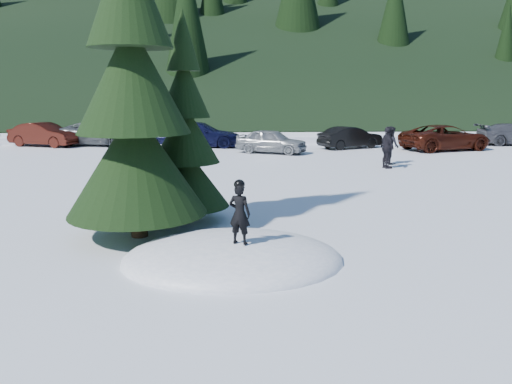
{
  "coord_description": "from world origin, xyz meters",
  "views": [
    {
      "loc": [
        0.06,
        -9.61,
        3.37
      ],
      "look_at": [
        0.53,
        1.51,
        1.1
      ],
      "focal_mm": 35.0,
      "sensor_mm": 36.0,
      "label": 1
    }
  ],
  "objects_px": {
    "car_3": "(199,134)",
    "car_4": "(271,141)",
    "car_1": "(45,135)",
    "car_2": "(101,133)",
    "spruce_tall": "(133,93)",
    "child_skier": "(240,214)",
    "spruce_short": "(185,141)",
    "adult_1": "(387,148)",
    "car_5": "(350,138)",
    "car_6": "(446,137)",
    "adult_0": "(391,145)"
  },
  "relations": [
    {
      "from": "car_3",
      "to": "car_4",
      "type": "relative_size",
      "value": 1.33
    },
    {
      "from": "car_1",
      "to": "car_2",
      "type": "relative_size",
      "value": 0.82
    },
    {
      "from": "spruce_tall",
      "to": "child_skier",
      "type": "distance_m",
      "value": 3.92
    },
    {
      "from": "car_1",
      "to": "car_4",
      "type": "bearing_deg",
      "value": -85.98
    },
    {
      "from": "spruce_short",
      "to": "car_3",
      "type": "height_order",
      "value": "spruce_short"
    },
    {
      "from": "spruce_tall",
      "to": "adult_1",
      "type": "distance_m",
      "value": 13.68
    },
    {
      "from": "car_1",
      "to": "car_2",
      "type": "xyz_separation_m",
      "value": [
        3.33,
        0.41,
        0.02
      ]
    },
    {
      "from": "car_1",
      "to": "car_3",
      "type": "relative_size",
      "value": 0.85
    },
    {
      "from": "spruce_tall",
      "to": "car_5",
      "type": "distance_m",
      "value": 20.19
    },
    {
      "from": "car_1",
      "to": "car_2",
      "type": "height_order",
      "value": "car_2"
    },
    {
      "from": "car_6",
      "to": "car_2",
      "type": "bearing_deg",
      "value": 64.17
    },
    {
      "from": "adult_1",
      "to": "spruce_tall",
      "type": "bearing_deg",
      "value": 128.97
    },
    {
      "from": "adult_1",
      "to": "child_skier",
      "type": "bearing_deg",
      "value": 142.28
    },
    {
      "from": "adult_0",
      "to": "car_1",
      "type": "height_order",
      "value": "adult_0"
    },
    {
      "from": "car_2",
      "to": "car_5",
      "type": "relative_size",
      "value": 1.38
    },
    {
      "from": "adult_1",
      "to": "car_3",
      "type": "bearing_deg",
      "value": 35.02
    },
    {
      "from": "adult_0",
      "to": "car_5",
      "type": "relative_size",
      "value": 0.45
    },
    {
      "from": "adult_0",
      "to": "car_1",
      "type": "distance_m",
      "value": 20.64
    },
    {
      "from": "spruce_short",
      "to": "spruce_tall",
      "type": "bearing_deg",
      "value": -125.54
    },
    {
      "from": "car_5",
      "to": "car_6",
      "type": "distance_m",
      "value": 5.37
    },
    {
      "from": "car_6",
      "to": "car_1",
      "type": "bearing_deg",
      "value": 66.45
    },
    {
      "from": "child_skier",
      "to": "car_3",
      "type": "distance_m",
      "value": 21.36
    },
    {
      "from": "car_3",
      "to": "car_4",
      "type": "xyz_separation_m",
      "value": [
        4.15,
        -3.32,
        -0.09
      ]
    },
    {
      "from": "spruce_short",
      "to": "car_3",
      "type": "xyz_separation_m",
      "value": [
        -0.89,
        17.65,
        -1.35
      ]
    },
    {
      "from": "adult_0",
      "to": "car_4",
      "type": "bearing_deg",
      "value": 41.82
    },
    {
      "from": "adult_1",
      "to": "car_5",
      "type": "xyz_separation_m",
      "value": [
        0.16,
        7.74,
        -0.28
      ]
    },
    {
      "from": "spruce_short",
      "to": "car_4",
      "type": "relative_size",
      "value": 1.39
    },
    {
      "from": "child_skier",
      "to": "car_5",
      "type": "distance_m",
      "value": 21.13
    },
    {
      "from": "car_1",
      "to": "car_5",
      "type": "xyz_separation_m",
      "value": [
        18.48,
        -1.89,
        -0.08
      ]
    },
    {
      "from": "child_skier",
      "to": "adult_1",
      "type": "xyz_separation_m",
      "value": [
        6.59,
        12.27,
        -0.15
      ]
    },
    {
      "from": "car_5",
      "to": "child_skier",
      "type": "bearing_deg",
      "value": 137.03
    },
    {
      "from": "car_2",
      "to": "spruce_tall",
      "type": "bearing_deg",
      "value": -147.16
    },
    {
      "from": "car_3",
      "to": "car_2",
      "type": "bearing_deg",
      "value": 86.35
    },
    {
      "from": "adult_1",
      "to": "spruce_short",
      "type": "bearing_deg",
      "value": 128.09
    },
    {
      "from": "adult_1",
      "to": "car_6",
      "type": "height_order",
      "value": "adult_1"
    },
    {
      "from": "car_5",
      "to": "spruce_tall",
      "type": "bearing_deg",
      "value": 128.65
    },
    {
      "from": "adult_1",
      "to": "car_1",
      "type": "distance_m",
      "value": 20.7
    },
    {
      "from": "car_2",
      "to": "car_3",
      "type": "bearing_deg",
      "value": -83.86
    },
    {
      "from": "spruce_tall",
      "to": "car_3",
      "type": "height_order",
      "value": "spruce_tall"
    },
    {
      "from": "car_3",
      "to": "car_5",
      "type": "bearing_deg",
      "value": -91.45
    },
    {
      "from": "car_4",
      "to": "car_3",
      "type": "bearing_deg",
      "value": 75.99
    },
    {
      "from": "car_2",
      "to": "car_5",
      "type": "height_order",
      "value": "car_2"
    },
    {
      "from": "child_skier",
      "to": "car_2",
      "type": "relative_size",
      "value": 0.22
    },
    {
      "from": "spruce_short",
      "to": "adult_0",
      "type": "bearing_deg",
      "value": 49.63
    },
    {
      "from": "car_2",
      "to": "car_6",
      "type": "distance_m",
      "value": 20.69
    },
    {
      "from": "adult_0",
      "to": "adult_1",
      "type": "xyz_separation_m",
      "value": [
        -0.57,
        -1.31,
        0.04
      ]
    },
    {
      "from": "adult_1",
      "to": "car_2",
      "type": "distance_m",
      "value": 18.05
    },
    {
      "from": "spruce_short",
      "to": "adult_1",
      "type": "height_order",
      "value": "spruce_short"
    },
    {
      "from": "spruce_short",
      "to": "car_3",
      "type": "relative_size",
      "value": 1.04
    },
    {
      "from": "adult_1",
      "to": "car_2",
      "type": "bearing_deg",
      "value": 46.66
    }
  ]
}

